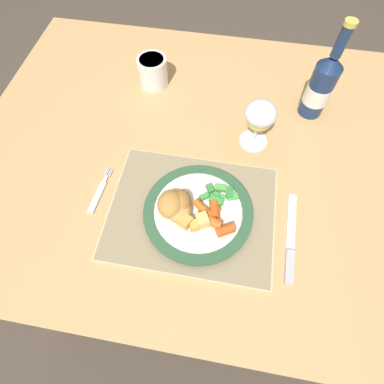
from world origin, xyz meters
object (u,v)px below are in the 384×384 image
(table_knife, at_px, (288,244))
(fork, at_px, (97,193))
(bottle, at_px, (319,86))
(drinking_cup, at_px, (151,71))
(wine_glass, at_px, (258,116))
(dinner_plate, at_px, (196,212))
(dining_table, at_px, (219,170))

(table_knife, bearing_deg, fork, 173.76)
(bottle, distance_m, drinking_cup, 0.44)
(wine_glass, bearing_deg, dinner_plate, -114.58)
(fork, xyz_separation_m, wine_glass, (0.34, 0.21, 0.09))
(dining_table, height_order, table_knife, table_knife)
(table_knife, bearing_deg, drinking_cup, 132.76)
(dinner_plate, height_order, fork, dinner_plate)
(wine_glass, height_order, bottle, bottle)
(table_knife, bearing_deg, dining_table, 127.39)
(dining_table, distance_m, drinking_cup, 0.33)
(drinking_cup, bearing_deg, table_knife, -47.24)
(dining_table, height_order, drinking_cup, drinking_cup)
(dining_table, distance_m, dinner_plate, 0.22)
(dining_table, height_order, dinner_plate, dinner_plate)
(dinner_plate, xyz_separation_m, fork, (-0.23, 0.01, -0.01))
(dining_table, bearing_deg, fork, -147.12)
(dining_table, relative_size, bottle, 5.11)
(bottle, bearing_deg, drinking_cup, 175.42)
(fork, distance_m, wine_glass, 0.41)
(fork, xyz_separation_m, bottle, (0.48, 0.34, 0.08))
(drinking_cup, bearing_deg, bottle, -4.58)
(drinking_cup, bearing_deg, fork, -96.07)
(fork, distance_m, bottle, 0.59)
(dinner_plate, relative_size, drinking_cup, 2.93)
(drinking_cup, bearing_deg, dining_table, -42.39)
(bottle, xyz_separation_m, drinking_cup, (-0.44, 0.04, -0.05))
(wine_glass, bearing_deg, table_knife, -69.57)
(dinner_plate, relative_size, wine_glass, 1.84)
(dining_table, height_order, wine_glass, wine_glass)
(dining_table, xyz_separation_m, drinking_cup, (-0.23, 0.21, 0.13))
(bottle, height_order, drinking_cup, bottle)
(dinner_plate, bearing_deg, wine_glass, 65.42)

